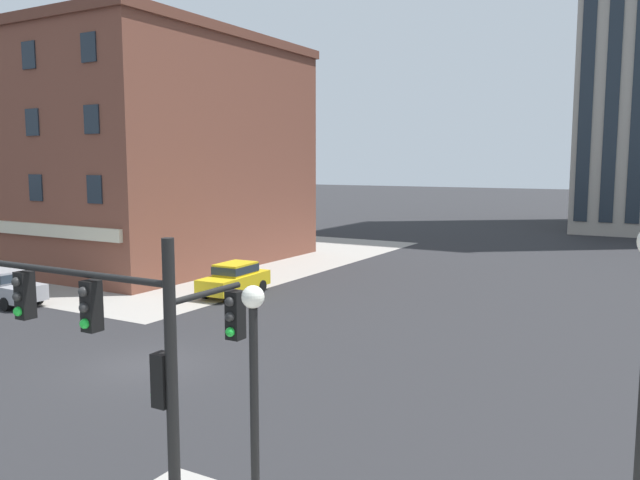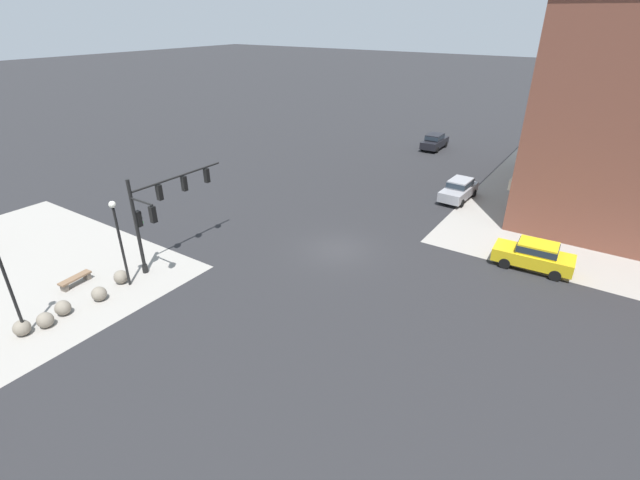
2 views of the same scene
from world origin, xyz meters
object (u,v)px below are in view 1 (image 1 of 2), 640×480
at_px(traffic_signal_main, 113,347).
at_px(street_lamp_corner_near, 254,400).
at_px(car_main_southbound_near, 235,278).
at_px(car_main_northbound_near, 4,285).

bearing_deg(traffic_signal_main, street_lamp_corner_near, 4.21).
height_order(traffic_signal_main, car_main_southbound_near, traffic_signal_main).
distance_m(car_main_northbound_near, car_main_southbound_near, 11.17).
bearing_deg(car_main_southbound_near, car_main_northbound_near, -139.20).
height_order(car_main_northbound_near, car_main_southbound_near, same).
xyz_separation_m(street_lamp_corner_near, car_main_northbound_near, (-22.91, 10.96, -2.25)).
bearing_deg(traffic_signal_main, car_main_northbound_near, 150.84).
bearing_deg(traffic_signal_main, car_main_southbound_near, 122.03).
relative_size(traffic_signal_main, car_main_northbound_near, 1.50).
xyz_separation_m(traffic_signal_main, car_main_northbound_near, (-20.01, 11.17, -2.73)).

